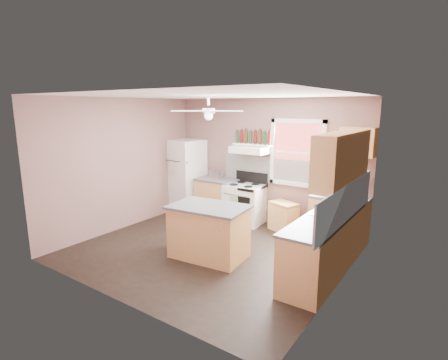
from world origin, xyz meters
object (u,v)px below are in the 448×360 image
Objects in this scene: stove at (244,204)px; cart at (283,218)px; island at (209,233)px; refrigerator at (186,176)px; toaster at (216,174)px.

cart is at bearing -1.80° from stove.
island is at bearing -80.88° from stove.
island is (0.44, -1.87, 0.00)m from stove.
stove is at bearing -158.50° from cart.
island is (2.09, -1.86, -0.44)m from refrigerator.
toaster is at bearing 11.43° from refrigerator.
toaster is 0.33× the size of stove.
refrigerator is 3.19× the size of cart.
stove reaches higher than cart.
cart is (0.92, 0.04, -0.16)m from stove.
toaster reaches higher than island.
stove is at bearing 97.13° from island.
stove and island have the same top height.
refrigerator is at bearing 176.42° from stove.
stove is at bearing -8.18° from toaster.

